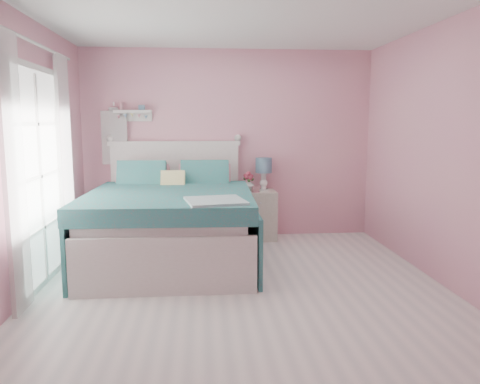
{
  "coord_description": "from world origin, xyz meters",
  "views": [
    {
      "loc": [
        -0.39,
        -4.3,
        1.61
      ],
      "look_at": [
        0.07,
        1.2,
        0.78
      ],
      "focal_mm": 35.0,
      "sensor_mm": 36.0,
      "label": 1
    }
  ],
  "objects": [
    {
      "name": "hanging_dress",
      "position": [
        -1.55,
        2.18,
        1.4
      ],
      "size": [
        0.34,
        0.03,
        0.72
      ],
      "primitive_type": "cube",
      "color": "white",
      "rests_on": "room_shell"
    },
    {
      "name": "curtain_near",
      "position": [
        -1.92,
        -0.34,
        1.18
      ],
      "size": [
        0.04,
        0.4,
        2.32
      ],
      "primitive_type": "cube",
      "color": "white",
      "rests_on": "floor"
    },
    {
      "name": "vase",
      "position": [
        0.26,
        2.02,
        0.76
      ],
      "size": [
        0.21,
        0.21,
        0.16
      ],
      "primitive_type": "imported",
      "rotation": [
        0.0,
        0.0,
        -0.39
      ],
      "color": "white",
      "rests_on": "nightstand"
    },
    {
      "name": "roses",
      "position": [
        0.26,
        2.02,
        0.88
      ],
      "size": [
        0.14,
        0.11,
        0.12
      ],
      "color": "#C9445E",
      "rests_on": "vase"
    },
    {
      "name": "french_door",
      "position": [
        -1.97,
        0.4,
        1.07
      ],
      "size": [
        0.04,
        1.32,
        2.16
      ],
      "color": "silver",
      "rests_on": "floor"
    },
    {
      "name": "curtain_far",
      "position": [
        -1.92,
        1.14,
        1.18
      ],
      "size": [
        0.04,
        0.4,
        2.32
      ],
      "primitive_type": "cube",
      "color": "white",
      "rests_on": "floor"
    },
    {
      "name": "teacup",
      "position": [
        0.34,
        1.88,
        0.72
      ],
      "size": [
        0.12,
        0.12,
        0.08
      ],
      "primitive_type": "imported",
      "rotation": [
        0.0,
        0.0,
        0.08
      ],
      "color": "#C18189",
      "rests_on": "nightstand"
    },
    {
      "name": "table_lamp",
      "position": [
        0.47,
        2.05,
        0.99
      ],
      "size": [
        0.22,
        0.22,
        0.45
      ],
      "color": "white",
      "rests_on": "nightstand"
    },
    {
      "name": "room_shell",
      "position": [
        0.0,
        0.0,
        1.58
      ],
      "size": [
        4.5,
        4.5,
        4.5
      ],
      "color": "pink",
      "rests_on": "floor"
    },
    {
      "name": "bed",
      "position": [
        -0.74,
        1.09,
        0.43
      ],
      "size": [
        1.88,
        2.35,
        1.35
      ],
      "rotation": [
        0.0,
        0.0,
        -0.03
      ],
      "color": "silver",
      "rests_on": "floor"
    },
    {
      "name": "floor",
      "position": [
        0.0,
        0.0,
        0.0
      ],
      "size": [
        4.5,
        4.5,
        0.0
      ],
      "primitive_type": "plane",
      "color": "white",
      "rests_on": "ground"
    },
    {
      "name": "wall_shelf",
      "position": [
        -1.3,
        2.19,
        1.73
      ],
      "size": [
        0.5,
        0.15,
        0.25
      ],
      "color": "silver",
      "rests_on": "room_shell"
    },
    {
      "name": "nightstand",
      "position": [
        0.4,
        2.0,
        0.34
      ],
      "size": [
        0.47,
        0.46,
        0.67
      ],
      "color": "beige",
      "rests_on": "floor"
    }
  ]
}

